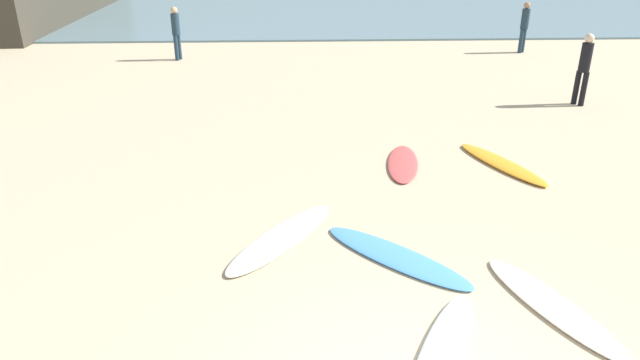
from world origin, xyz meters
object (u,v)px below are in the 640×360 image
surfboard_0 (552,305)px  surfboard_5 (282,238)px  surfboard_3 (443,357)px  surfboard_2 (396,256)px  beachgoer_mid (584,66)px  surfboard_1 (403,163)px  surfboard_4 (502,164)px  beachgoer_near (524,25)px  beachgoer_far (176,30)px

surfboard_0 → surfboard_5: 3.73m
surfboard_3 → surfboard_5: (-1.75, 2.64, -0.01)m
surfboard_2 → beachgoer_mid: size_ratio=1.31×
surfboard_1 → surfboard_4: 1.91m
surfboard_2 → surfboard_3: surfboard_3 is taller
surfboard_1 → surfboard_4: (1.90, -0.12, 0.01)m
beachgoer_near → beachgoer_far: bearing=140.5°
surfboard_2 → beachgoer_mid: (5.95, 7.29, 1.00)m
beachgoer_mid → beachgoer_far: (-11.40, 6.05, -0.02)m
surfboard_1 → surfboard_3: bearing=-85.5°
surfboard_0 → surfboard_4: bearing=57.8°
surfboard_2 → beachgoer_far: (-5.45, 13.34, 0.98)m
beachgoer_far → surfboard_5: bearing=-144.6°
surfboard_1 → surfboard_5: (-2.28, -2.81, 0.00)m
surfboard_5 → beachgoer_near: (8.57, 13.51, 0.97)m
surfboard_5 → surfboard_4: bearing=-112.7°
surfboard_2 → surfboard_3: size_ratio=0.98×
beachgoer_near → beachgoer_far: beachgoer_near is taller
surfboard_4 → beachgoer_near: (4.38, 10.82, 0.97)m
beachgoer_mid → surfboard_2: bearing=106.0°
surfboard_0 → surfboard_4: size_ratio=0.94×
surfboard_0 → surfboard_1: surfboard_0 is taller
surfboard_2 → surfboard_5: surfboard_5 is taller
surfboard_1 → surfboard_5: 3.62m
surfboard_3 → surfboard_4: 5.85m
surfboard_4 → surfboard_1: bearing=-25.6°
surfboard_5 → beachgoer_far: bearing=-38.6°
surfboard_1 → surfboard_3: surfboard_3 is taller
surfboard_1 → surfboard_2: surfboard_1 is taller
surfboard_5 → beachgoer_far: size_ratio=1.37×
surfboard_1 → beachgoer_mid: size_ratio=1.06×
surfboard_1 → surfboard_3: (-0.53, -5.44, 0.01)m
surfboard_0 → surfboard_5: bearing=130.8°
surfboard_1 → beachgoer_mid: beachgoer_mid is taller
surfboard_2 → beachgoer_near: size_ratio=1.33×
surfboard_0 → surfboard_5: surfboard_5 is taller
surfboard_5 → beachgoer_near: size_ratio=1.37×
surfboard_0 → surfboard_3: 1.76m
surfboard_3 → beachgoer_mid: (5.79, 9.34, 0.99)m
surfboard_3 → beachgoer_mid: 11.03m
beachgoer_mid → surfboard_3: bearing=113.4°
surfboard_1 → surfboard_2: size_ratio=0.81×
surfboard_4 → beachgoer_mid: bearing=-151.9°
surfboard_0 → beachgoer_mid: bearing=42.5°
surfboard_1 → beachgoer_near: size_ratio=1.08×
beachgoer_mid → surfboard_1: bearing=91.7°
beachgoer_mid → surfboard_0: bearing=118.5°
surfboard_1 → beachgoer_far: (-6.14, 9.95, 0.97)m
beachgoer_near → beachgoer_far: 12.45m
surfboard_5 → surfboard_2: bearing=-165.6°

